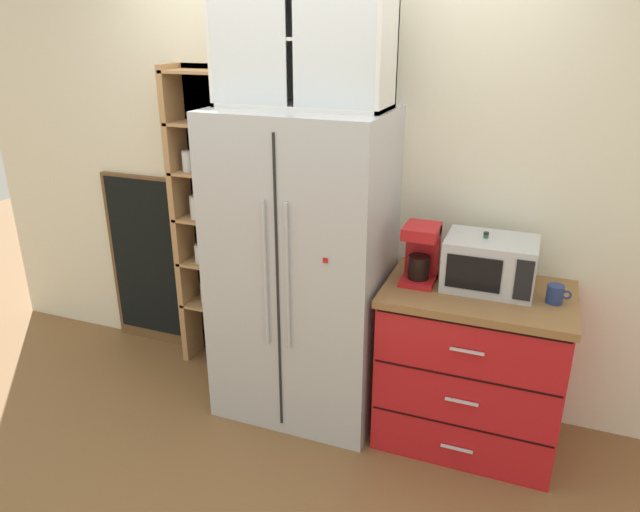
{
  "coord_description": "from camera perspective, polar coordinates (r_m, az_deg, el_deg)",
  "views": [
    {
      "loc": [
        1.17,
        -2.74,
        2.12
      ],
      "look_at": [
        0.1,
        0.02,
        0.96
      ],
      "focal_mm": 32.98,
      "sensor_mm": 36.0,
      "label": 1
    }
  ],
  "objects": [
    {
      "name": "ground_plane",
      "position": [
        3.66,
        -1.63,
        -13.97
      ],
      "size": [
        10.67,
        10.67,
        0.0
      ],
      "primitive_type": "plane",
      "color": "brown"
    },
    {
      "name": "wall_back_cream",
      "position": [
        3.46,
        0.72,
        7.31
      ],
      "size": [
        4.97,
        0.1,
        2.55
      ],
      "primitive_type": "cube",
      "color": "silver",
      "rests_on": "ground"
    },
    {
      "name": "refrigerator",
      "position": [
        3.25,
        -1.65,
        -1.19
      ],
      "size": [
        0.91,
        0.68,
        1.74
      ],
      "color": "#B7BABF",
      "rests_on": "ground"
    },
    {
      "name": "pantry_shelf_column",
      "position": [
        3.76,
        -10.22,
        3.5
      ],
      "size": [
        0.49,
        0.24,
        1.92
      ],
      "color": "brown",
      "rests_on": "ground"
    },
    {
      "name": "counter_cabinet",
      "position": [
        3.26,
        14.43,
        -10.23
      ],
      "size": [
        0.93,
        0.64,
        0.88
      ],
      "color": "red",
      "rests_on": "ground"
    },
    {
      "name": "microwave",
      "position": [
        3.05,
        16.15,
        -0.69
      ],
      "size": [
        0.44,
        0.33,
        0.26
      ],
      "color": "#B7BABF",
      "rests_on": "counter_cabinet"
    },
    {
      "name": "coffee_maker",
      "position": [
        3.04,
        9.79,
        0.32
      ],
      "size": [
        0.17,
        0.2,
        0.31
      ],
      "color": "red",
      "rests_on": "counter_cabinet"
    },
    {
      "name": "mug_navy",
      "position": [
        3.02,
        21.87,
        -3.45
      ],
      "size": [
        0.11,
        0.08,
        0.09
      ],
      "color": "navy",
      "rests_on": "counter_cabinet"
    },
    {
      "name": "mug_sage",
      "position": [
        2.99,
        15.17,
        -2.84
      ],
      "size": [
        0.11,
        0.08,
        0.09
      ],
      "color": "#8CA37F",
      "rests_on": "counter_cabinet"
    },
    {
      "name": "bottle_green",
      "position": [
        3.06,
        15.54,
        -0.61
      ],
      "size": [
        0.06,
        0.06,
        0.29
      ],
      "color": "#285B33",
      "rests_on": "counter_cabinet"
    },
    {
      "name": "upper_cabinet",
      "position": [
        3.04,
        -1.53,
        20.34
      ],
      "size": [
        0.88,
        0.32,
        0.65
      ],
      "color": "silver",
      "rests_on": "refrigerator"
    },
    {
      "name": "chalkboard_menu",
      "position": [
        4.21,
        -16.34,
        -0.47
      ],
      "size": [
        0.6,
        0.04,
        1.21
      ],
      "color": "brown",
      "rests_on": "ground"
    }
  ]
}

